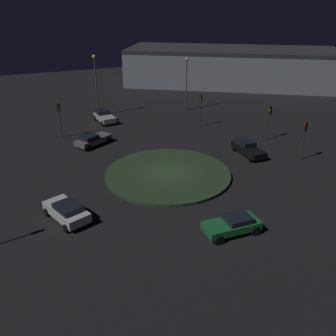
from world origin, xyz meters
TOP-DOWN VIEW (x-y plane):
  - ground_plane at (0.00, 0.00)m, footprint 117.81×117.81m
  - roundabout_island at (0.00, 0.00)m, footprint 12.03×12.03m
  - car_silver at (-1.53, 18.60)m, footprint 2.43×4.25m
  - car_grey at (-4.92, 10.51)m, footprint 4.60×3.67m
  - car_white at (-10.14, -4.04)m, footprint 3.22×4.58m
  - car_green at (0.59, -10.51)m, footprint 4.17×2.14m
  - car_black at (9.96, 1.36)m, footprint 1.99×4.49m
  - traffic_light_east at (14.22, -2.13)m, footprint 0.37×0.33m
  - traffic_light_northwest at (-7.77, 14.56)m, footprint 0.37×0.40m
  - traffic_light_northeast at (9.57, 11.67)m, footprint 0.38×0.39m
  - traffic_light_east_near at (14.74, 4.26)m, footprint 0.39×0.35m
  - streetlamp_north at (-1.55, 21.89)m, footprint 0.53×0.53m
  - streetlamp_northeast at (11.20, 19.38)m, footprint 0.50×0.50m
  - store_building at (26.88, 32.24)m, footprint 40.28×32.80m

SIDE VIEW (x-z plane):
  - ground_plane at x=0.00m, z-range 0.00..0.00m
  - roundabout_island at x=0.00m, z-range 0.00..0.29m
  - car_green at x=0.59m, z-range 0.05..1.38m
  - car_grey at x=-4.92m, z-range 0.03..1.40m
  - car_black at x=9.96m, z-range 0.02..1.48m
  - car_white at x=-10.14m, z-range 0.04..1.48m
  - car_silver at x=-1.53m, z-range 0.03..1.57m
  - traffic_light_east_near at x=14.74m, z-range 0.86..4.93m
  - traffic_light_east at x=14.22m, z-range 0.88..5.01m
  - traffic_light_northwest at x=-7.77m, z-range 0.89..5.11m
  - traffic_light_northeast at x=9.57m, z-range 0.89..5.11m
  - store_building at x=26.88m, z-range 0.00..6.74m
  - streetlamp_northeast at x=11.20m, z-range 1.14..8.89m
  - streetlamp_north at x=-1.55m, z-range 1.29..9.76m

